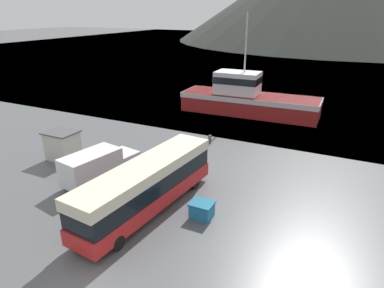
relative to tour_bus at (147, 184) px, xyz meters
name	(u,v)px	position (x,y,z in m)	size (l,w,h in m)	color
water_surface	(338,43)	(1.36, 134.87, -1.88)	(240.00, 240.00, 0.00)	slate
tour_bus	(147,184)	(0.00, 0.00, 0.00)	(3.66, 11.97, 3.36)	red
delivery_van	(98,165)	(-5.74, 1.87, -0.58)	(3.27, 6.66, 2.46)	silver
fishing_boat	(247,98)	(-1.19, 24.82, 0.05)	(17.30, 5.31, 12.18)	maroon
storage_bin	(202,210)	(3.56, 0.75, -1.35)	(1.48, 1.26, 1.06)	teal
dock_kiosk	(63,145)	(-11.36, 3.76, -0.59)	(2.73, 2.28, 2.56)	beige
mooring_bollard	(210,139)	(-1.18, 13.02, -1.41)	(0.38, 0.38, 0.87)	#4C4C51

